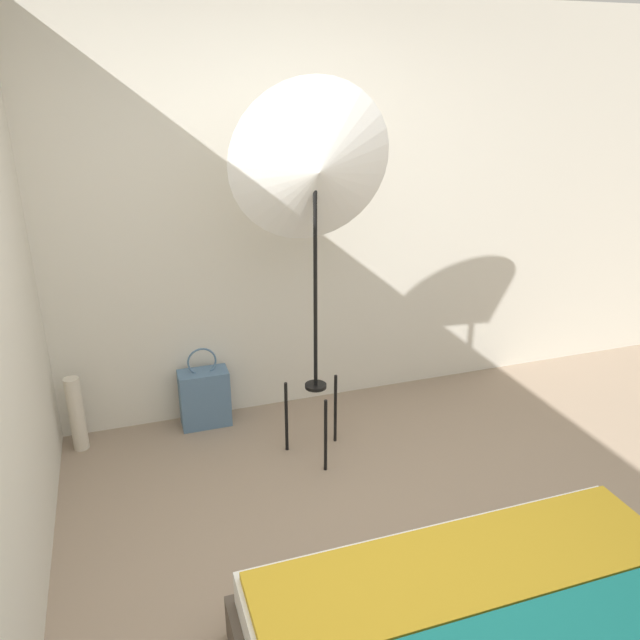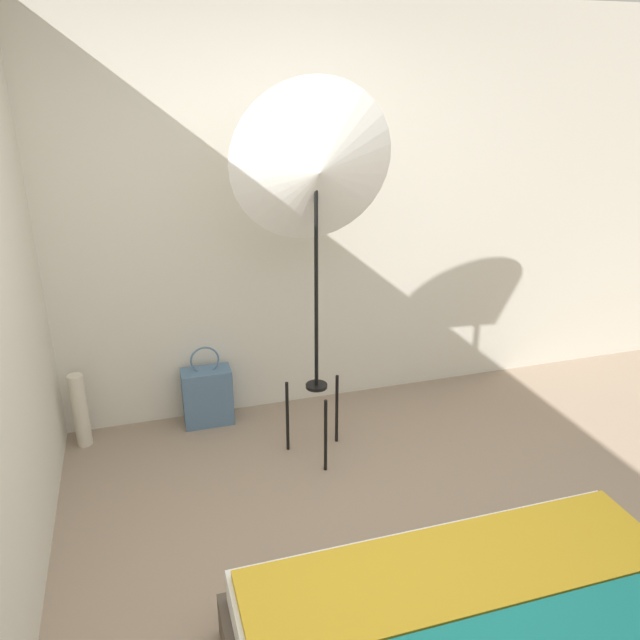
% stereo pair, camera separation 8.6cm
% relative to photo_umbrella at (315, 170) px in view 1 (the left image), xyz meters
% --- Properties ---
extents(wall_back, '(8.00, 0.05, 2.60)m').
position_rel_photo_umbrella_xyz_m(wall_back, '(-0.18, 0.71, -0.40)').
color(wall_back, beige).
rests_on(wall_back, ground_plane).
extents(photo_umbrella, '(0.88, 0.36, 2.16)m').
position_rel_photo_umbrella_xyz_m(photo_umbrella, '(0.00, 0.00, 0.00)').
color(photo_umbrella, black).
rests_on(photo_umbrella, ground_plane).
extents(tote_bag, '(0.32, 0.17, 0.55)m').
position_rel_photo_umbrella_xyz_m(tote_bag, '(-0.58, 0.55, -1.50)').
color(tote_bag, slate).
rests_on(tote_bag, ground_plane).
extents(paper_roll, '(0.09, 0.09, 0.48)m').
position_rel_photo_umbrella_xyz_m(paper_roll, '(-1.36, 0.51, -1.46)').
color(paper_roll, beige).
rests_on(paper_roll, ground_plane).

